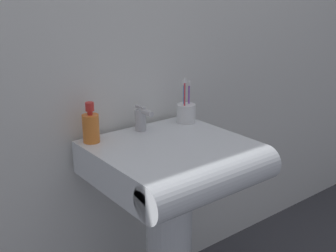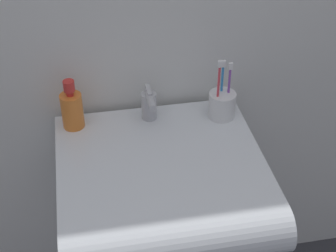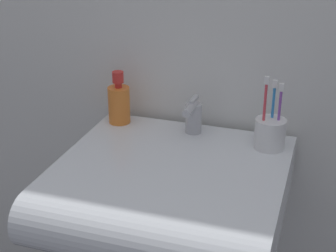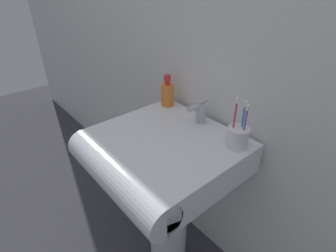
# 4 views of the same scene
# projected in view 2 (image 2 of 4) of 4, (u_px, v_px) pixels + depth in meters

# --- Properties ---
(sink_basin) EXTENTS (0.56, 0.55, 0.13)m
(sink_basin) POSITION_uv_depth(u_px,v_px,m) (163.00, 187.00, 1.39)
(sink_basin) COLOR white
(sink_basin) RESTS_ON sink_pedestal
(faucet) EXTENTS (0.05, 0.10, 0.10)m
(faucet) POSITION_uv_depth(u_px,v_px,m) (149.00, 105.00, 1.50)
(faucet) COLOR #B7B7BC
(faucet) RESTS_ON sink_basin
(toothbrush_cup) EXTENTS (0.08, 0.08, 0.20)m
(toothbrush_cup) POSITION_uv_depth(u_px,v_px,m) (222.00, 104.00, 1.52)
(toothbrush_cup) COLOR white
(toothbrush_cup) RESTS_ON sink_basin
(soap_bottle) EXTENTS (0.06, 0.06, 0.15)m
(soap_bottle) POSITION_uv_depth(u_px,v_px,m) (72.00, 109.00, 1.47)
(soap_bottle) COLOR orange
(soap_bottle) RESTS_ON sink_basin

